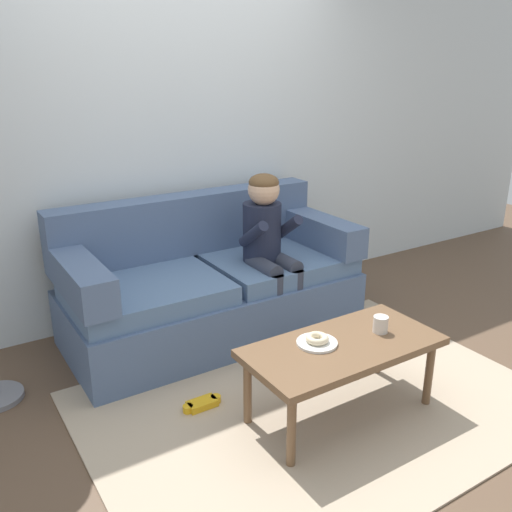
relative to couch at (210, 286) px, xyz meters
The scene contains 10 objects.
ground 0.91m from the couch, 85.06° to the right, with size 10.00×10.00×0.00m, color brown.
wall_back 1.20m from the couch, 82.49° to the left, with size 8.00×0.10×2.80m, color silver.
area_rug 1.15m from the couch, 86.18° to the right, with size 2.44×1.75×0.01m, color tan.
couch is the anchor object (origin of this frame).
coffee_table 1.24m from the couch, 84.23° to the right, with size 1.04×0.50×0.42m.
person_child 0.52m from the couch, 30.73° to the right, with size 0.34×0.58×1.10m.
plate 1.17m from the couch, 89.63° to the right, with size 0.21×0.21×0.01m, color white.
donut 1.17m from the couch, 89.63° to the right, with size 0.12×0.12×0.04m, color beige.
mug 1.30m from the couch, 73.13° to the right, with size 0.08×0.08×0.09m, color silver.
toy_controller 0.98m from the couch, 120.88° to the right, with size 0.23×0.09×0.05m.
Camera 1 is at (-1.66, -2.25, 1.78)m, focal length 38.44 mm.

